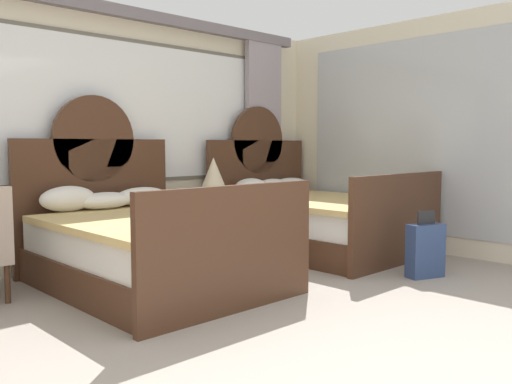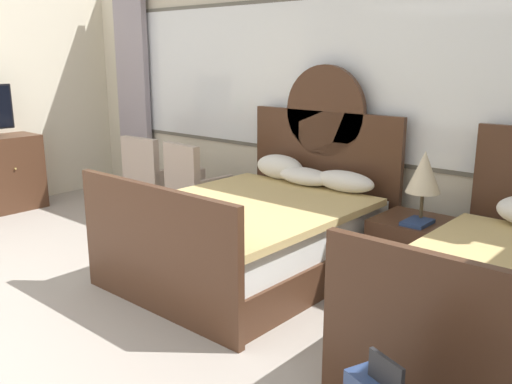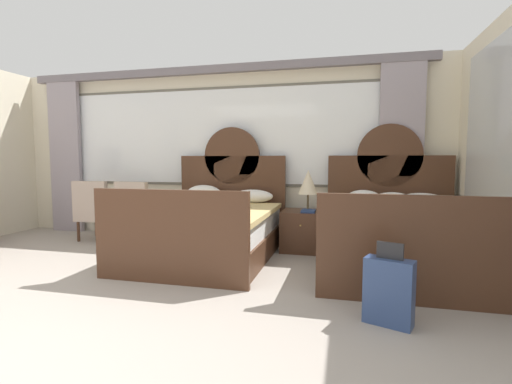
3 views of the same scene
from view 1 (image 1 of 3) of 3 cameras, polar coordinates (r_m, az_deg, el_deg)
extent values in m
cube|color=beige|center=(5.69, -20.31, 5.74)|extent=(6.96, 0.07, 2.70)
cube|color=#646054|center=(5.66, -20.21, 8.36)|extent=(5.19, 0.02, 1.54)
cube|color=white|center=(5.65, -20.18, 8.36)|extent=(5.11, 0.02, 1.46)
cube|color=#998E99|center=(7.13, 0.79, 5.44)|extent=(0.59, 0.08, 2.60)
cube|color=beige|center=(6.45, 20.27, 5.62)|extent=(0.07, 4.70, 2.70)
cube|color=#B2B7BC|center=(6.55, 17.74, 5.68)|extent=(0.01, 3.29, 2.27)
cube|color=#472B1C|center=(4.88, -10.72, -8.07)|extent=(1.58, 2.03, 0.30)
cube|color=white|center=(4.82, -10.77, -4.80)|extent=(1.52, 1.93, 0.26)
cube|color=tan|center=(4.73, -10.27, -2.99)|extent=(1.62, 1.83, 0.06)
cube|color=#472B1C|center=(5.69, -16.57, -1.19)|extent=(1.66, 0.06, 1.30)
cylinder|color=#472B1C|center=(5.66, -16.73, 5.39)|extent=(0.87, 0.06, 0.87)
cube|color=#472B1C|center=(3.99, -2.52, -6.12)|extent=(1.66, 0.06, 0.95)
ellipsoid|color=white|center=(5.33, -19.25, -0.68)|extent=(0.53, 0.28, 0.24)
ellipsoid|color=white|center=(5.44, -15.68, -0.88)|extent=(0.58, 0.26, 0.16)
ellipsoid|color=white|center=(5.67, -11.98, -0.44)|extent=(0.59, 0.24, 0.19)
cube|color=#472B1C|center=(6.38, 6.72, -4.91)|extent=(1.58, 2.03, 0.30)
cube|color=white|center=(6.34, 6.75, -2.40)|extent=(1.52, 1.93, 0.26)
cube|color=tan|center=(6.27, 7.33, -1.00)|extent=(1.62, 1.83, 0.06)
cube|color=#472B1C|center=(7.02, 0.17, 0.16)|extent=(1.66, 0.06, 1.30)
cylinder|color=#472B1C|center=(7.00, 0.17, 5.49)|extent=(0.87, 0.06, 0.87)
cube|color=#472B1C|center=(5.74, 14.84, -2.87)|extent=(1.66, 0.06, 0.95)
ellipsoid|color=white|center=(6.61, -0.54, 0.54)|extent=(0.45, 0.34, 0.21)
ellipsoid|color=white|center=(6.87, 1.75, 0.61)|extent=(0.49, 0.28, 0.19)
ellipsoid|color=white|center=(7.14, 3.68, 0.76)|extent=(0.58, 0.34, 0.19)
cube|color=#472B1C|center=(6.03, -5.05, -4.28)|extent=(0.56, 0.56, 0.55)
sphere|color=tan|center=(5.79, -3.23, -3.45)|extent=(0.02, 0.02, 0.02)
cylinder|color=brown|center=(6.02, -4.49, -1.56)|extent=(0.14, 0.14, 0.02)
cylinder|color=brown|center=(6.01, -4.50, -0.45)|extent=(0.03, 0.03, 0.21)
cone|color=beige|center=(5.99, -4.52, 2.12)|extent=(0.27, 0.27, 0.33)
cube|color=navy|center=(5.95, -3.77, -1.57)|extent=(0.18, 0.26, 0.03)
cube|color=#B29E8E|center=(4.88, -25.28, -4.38)|extent=(0.11, 0.49, 0.16)
cylinder|color=#472B1C|center=(4.73, -24.77, -8.80)|extent=(0.04, 0.04, 0.31)
cube|color=navy|center=(5.34, 17.45, -5.94)|extent=(0.38, 0.27, 0.51)
cube|color=#232326|center=(5.29, 17.54, -2.57)|extent=(0.19, 0.09, 0.13)
cylinder|color=black|center=(5.30, 16.21, -8.51)|extent=(0.05, 0.04, 0.05)
cylinder|color=black|center=(5.48, 18.52, -8.13)|extent=(0.05, 0.04, 0.05)
camera|label=2|loc=(5.58, 39.65, 9.75)|focal=38.27mm
camera|label=3|loc=(4.30, 50.83, 3.19)|focal=25.73mm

